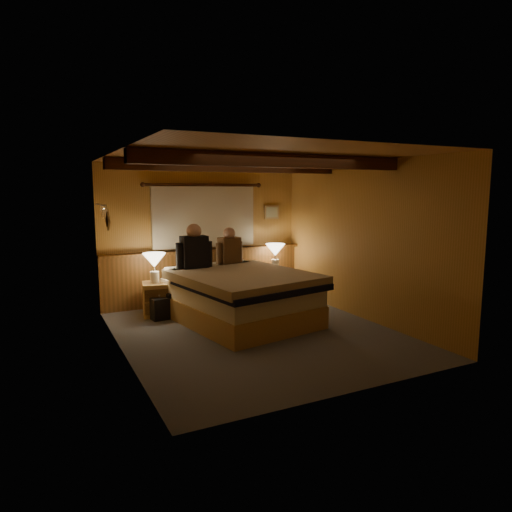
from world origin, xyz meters
TOP-DOWN VIEW (x-y plane):
  - floor at (0.00, 0.00)m, footprint 4.20×4.20m
  - ceiling at (0.00, 0.00)m, footprint 4.20×4.20m
  - wall_back at (0.00, 2.10)m, footprint 3.60×0.00m
  - wall_left at (-1.80, 0.00)m, footprint 0.00×4.20m
  - wall_right at (1.80, 0.00)m, footprint 0.00×4.20m
  - wall_front at (0.00, -2.10)m, footprint 3.60×0.00m
  - wainscot at (0.00, 2.04)m, footprint 3.60×0.23m
  - curtain_window at (0.00, 2.03)m, footprint 2.18×0.09m
  - ceiling_beams at (0.00, 0.15)m, footprint 3.60×1.65m
  - coat_rail at (-1.72, 1.58)m, footprint 0.05×0.55m
  - framed_print at (1.35, 2.08)m, footprint 0.30×0.04m
  - bed at (0.04, 0.63)m, footprint 2.03×2.46m
  - nightstand_left at (-0.98, 1.50)m, footprint 0.55×0.51m
  - nightstand_right at (1.28, 1.68)m, footprint 0.49×0.45m
  - lamp_left at (-1.03, 1.51)m, footprint 0.36×0.36m
  - lamp_right at (1.24, 1.72)m, footprint 0.35×0.35m
  - person_left at (-0.45, 1.28)m, footprint 0.60×0.25m
  - person_right at (0.23, 1.48)m, footprint 0.51×0.27m
  - duffel_bag at (-0.89, 1.34)m, footprint 0.59×0.41m

SIDE VIEW (x-z plane):
  - floor at x=0.00m, z-range 0.00..0.00m
  - duffel_bag at x=-0.89m, z-range -0.03..0.37m
  - nightstand_left at x=-0.98m, z-range 0.00..0.52m
  - nightstand_right at x=1.28m, z-range 0.00..0.53m
  - bed at x=0.04m, z-range 0.01..0.77m
  - wainscot at x=0.00m, z-range 0.02..0.96m
  - lamp_left at x=-1.03m, z-range 0.62..1.09m
  - lamp_right at x=1.24m, z-range 0.63..1.09m
  - person_right at x=0.23m, z-range 0.68..1.31m
  - person_left at x=-0.45m, z-range 0.68..1.40m
  - wall_left at x=-1.80m, z-range -0.90..3.30m
  - wall_right at x=1.80m, z-range -0.90..3.30m
  - wall_back at x=0.00m, z-range -0.60..3.00m
  - wall_front at x=0.00m, z-range -0.60..3.00m
  - curtain_window at x=0.00m, z-range 0.96..2.08m
  - framed_print at x=1.35m, z-range 1.43..1.68m
  - coat_rail at x=-1.72m, z-range 1.55..1.79m
  - ceiling_beams at x=0.00m, z-range 2.23..2.39m
  - ceiling at x=0.00m, z-range 2.40..2.40m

